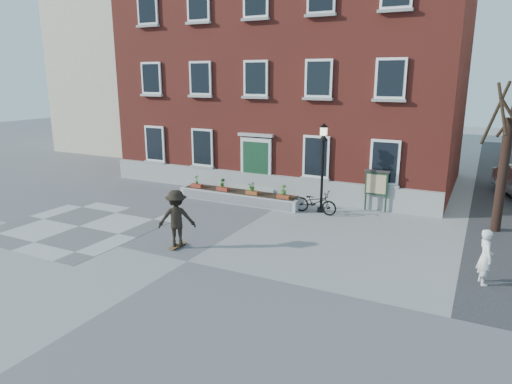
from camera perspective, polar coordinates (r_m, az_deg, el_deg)
The scene contains 11 objects.
ground at distance 15.26m, azimuth -8.60°, elevation -8.57°, with size 100.00×100.00×0.00m, color gray.
checker_patch at distance 19.80m, azimuth -21.23°, elevation -4.01°, with size 6.00×6.00×0.01m, color #5B5B5E.
distant_building at distance 40.95m, azimuth -13.53°, elevation 14.70°, with size 10.00×12.00×13.00m, color beige.
bicycle at distance 20.22m, azimuth 7.41°, elevation -1.25°, with size 0.69×1.97×1.04m, color black.
bystander at distance 14.80m, azimuth 26.73°, elevation -7.26°, with size 0.61×0.40×1.66m, color white.
brick_building at distance 27.37m, azimuth 4.95°, elevation 15.06°, with size 18.40×10.85×12.60m.
planter_assembly at distance 21.93m, azimuth -2.04°, elevation -0.49°, with size 6.20×1.12×1.15m.
bare_tree at distance 19.64m, azimuth 28.65°, elevation 3.46°, with size 1.83×1.83×6.16m.
lamp_post at distance 20.06m, azimuth 8.35°, elevation 4.51°, with size 0.40×0.40×3.93m.
notice_board at distance 20.94m, azimuth 14.83°, elevation 1.03°, with size 1.10×0.16×1.87m.
skateboarder at distance 16.15m, azimuth -9.89°, elevation -3.25°, with size 1.50×1.31×2.09m.
Camera 1 is at (8.30, -11.38, 5.86)m, focal length 32.00 mm.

